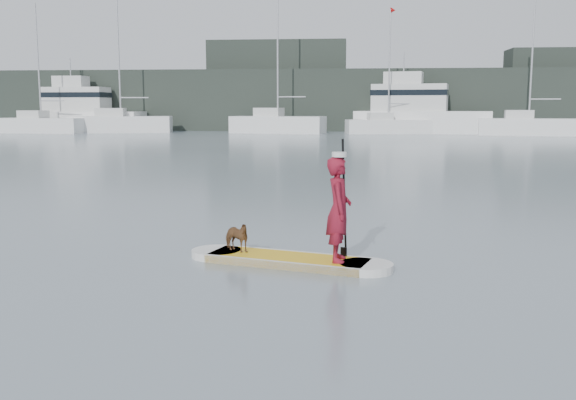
# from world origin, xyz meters

# --- Properties ---
(ground) EXTENTS (140.00, 140.00, 0.00)m
(ground) POSITION_xyz_m (0.00, 0.00, 0.00)
(ground) COLOR slate
(ground) RESTS_ON ground
(paddleboard) EXTENTS (3.20, 1.49, 0.12)m
(paddleboard) POSITION_xyz_m (-3.50, -2.91, 0.06)
(paddleboard) COLOR yellow
(paddleboard) RESTS_ON ground
(paddler) EXTENTS (0.38, 0.57, 1.56)m
(paddler) POSITION_xyz_m (-2.72, -3.13, 0.90)
(paddler) COLOR maroon
(paddler) RESTS_ON paddleboard
(white_cap) EXTENTS (0.22, 0.22, 0.07)m
(white_cap) POSITION_xyz_m (-2.72, -3.13, 1.72)
(white_cap) COLOR silver
(white_cap) RESTS_ON paddler
(dog) EXTENTS (0.62, 0.55, 0.48)m
(dog) POSITION_xyz_m (-4.36, -2.66, 0.36)
(dog) COLOR brown
(dog) RESTS_ON paddleboard
(paddle) EXTENTS (0.12, 0.30, 2.00)m
(paddle) POSITION_xyz_m (-2.64, -2.82, 0.80)
(paddle) COLOR black
(paddle) RESTS_ON ground
(sailboat_a) EXTENTS (8.21, 3.45, 11.57)m
(sailboat_a) POSITION_xyz_m (-30.71, 44.06, 0.81)
(sailboat_a) COLOR white
(sailboat_a) RESTS_ON ground
(sailboat_b) EXTENTS (9.57, 4.27, 13.72)m
(sailboat_b) POSITION_xyz_m (-23.91, 45.99, 0.95)
(sailboat_b) COLOR white
(sailboat_b) RESTS_ON ground
(sailboat_c) EXTENTS (8.86, 4.39, 12.17)m
(sailboat_c) POSITION_xyz_m (-9.13, 45.73, 0.90)
(sailboat_c) COLOR white
(sailboat_c) RESTS_ON ground
(sailboat_d) EXTENTS (7.72, 3.55, 10.96)m
(sailboat_d) POSITION_xyz_m (0.82, 45.64, 0.78)
(sailboat_d) COLOR white
(sailboat_d) RESTS_ON ground
(sailboat_e) EXTENTS (8.35, 3.91, 11.64)m
(sailboat_e) POSITION_xyz_m (12.32, 43.14, 0.83)
(sailboat_e) COLOR white
(sailboat_e) RESTS_ON ground
(motor_yacht_a) EXTENTS (12.63, 6.08, 7.28)m
(motor_yacht_a) POSITION_xyz_m (3.54, 47.32, 2.05)
(motor_yacht_a) COLOR white
(motor_yacht_a) RESTS_ON ground
(motor_yacht_b) EXTENTS (10.73, 3.97, 7.00)m
(motor_yacht_b) POSITION_xyz_m (-28.36, 48.12, 1.97)
(motor_yacht_b) COLOR white
(motor_yacht_b) RESTS_ON ground
(shore_mass) EXTENTS (90.00, 6.00, 6.00)m
(shore_mass) POSITION_xyz_m (0.00, 53.00, 3.00)
(shore_mass) COLOR black
(shore_mass) RESTS_ON ground
(shore_building_west) EXTENTS (14.00, 4.00, 9.00)m
(shore_building_west) POSITION_xyz_m (-10.00, 54.00, 4.50)
(shore_building_west) COLOR black
(shore_building_west) RESTS_ON ground
(shore_building_east) EXTENTS (10.00, 4.00, 8.00)m
(shore_building_east) POSITION_xyz_m (18.00, 54.00, 4.00)
(shore_building_east) COLOR black
(shore_building_east) RESTS_ON ground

